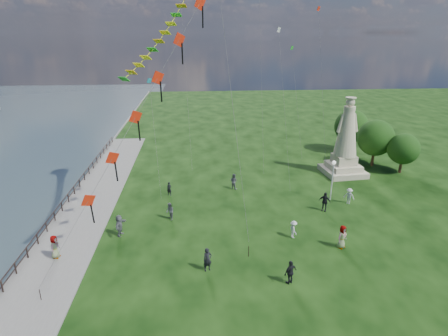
{
  "coord_description": "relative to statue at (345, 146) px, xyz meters",
  "views": [
    {
      "loc": [
        -3.34,
        -21.55,
        16.25
      ],
      "look_at": [
        -1.0,
        8.0,
        5.5
      ],
      "focal_mm": 30.0,
      "sensor_mm": 36.0,
      "label": 1
    }
  ],
  "objects": [
    {
      "name": "person_0",
      "position": [
        -17.19,
        -18.46,
        -2.62
      ],
      "size": [
        0.77,
        0.64,
        1.8
      ],
      "primitive_type": "imported",
      "rotation": [
        0.0,
        0.0,
        0.38
      ],
      "color": "black",
      "rests_on": "ground"
    },
    {
      "name": "person_9",
      "position": [
        -5.59,
        -9.66,
        -2.56
      ],
      "size": [
        1.25,
        1.08,
        1.91
      ],
      "primitive_type": "imported",
      "rotation": [
        0.0,
        0.0,
        -0.56
      ],
      "color": "black",
      "rests_on": "ground"
    },
    {
      "name": "waterfront",
      "position": [
        -29.72,
        -10.95,
        -3.58
      ],
      "size": [
        200.0,
        200.0,
        1.51
      ],
      "color": "#2F4147",
      "rests_on": "ground"
    },
    {
      "name": "person_4",
      "position": [
        -6.39,
        -16.24,
        -2.55
      ],
      "size": [
        1.11,
        1.01,
        1.94
      ],
      "primitive_type": "imported",
      "rotation": [
        0.0,
        0.0,
        0.59
      ],
      "color": "#595960",
      "rests_on": "ground"
    },
    {
      "name": "person_8",
      "position": [
        -2.6,
        -8.31,
        -2.69
      ],
      "size": [
        1.19,
        1.08,
        1.65
      ],
      "primitive_type": "imported",
      "rotation": [
        0.0,
        0.0,
        -0.63
      ],
      "color": "silver",
      "rests_on": "ground"
    },
    {
      "name": "person_2",
      "position": [
        -9.84,
        -14.39,
        -2.76
      ],
      "size": [
        0.67,
        1.06,
        1.52
      ],
      "primitive_type": "imported",
      "rotation": [
        0.0,
        0.0,
        1.75
      ],
      "color": "silver",
      "rests_on": "ground"
    },
    {
      "name": "person_3",
      "position": [
        -11.6,
        -20.4,
        -2.63
      ],
      "size": [
        1.17,
        0.98,
        1.77
      ],
      "primitive_type": "imported",
      "rotation": [
        0.0,
        0.0,
        3.66
      ],
      "color": "black",
      "rests_on": "ground"
    },
    {
      "name": "lamppost",
      "position": [
        -4.1,
        -7.27,
        -0.46
      ],
      "size": [
        0.39,
        0.39,
        4.25
      ],
      "color": "silver",
      "rests_on": "ground"
    },
    {
      "name": "person_7",
      "position": [
        -13.75,
        -3.57,
        -2.65
      ],
      "size": [
        0.99,
        0.92,
        1.74
      ],
      "primitive_type": "imported",
      "rotation": [
        0.0,
        0.0,
        2.5
      ],
      "color": "#595960",
      "rests_on": "ground"
    },
    {
      "name": "person_5",
      "position": [
        -24.41,
        -12.87,
        -2.58
      ],
      "size": [
        1.13,
        1.87,
        1.89
      ],
      "primitive_type": "imported",
      "rotation": [
        0.0,
        0.0,
        1.35
      ],
      "color": "#595960",
      "rests_on": "ground"
    },
    {
      "name": "person_1",
      "position": [
        -20.33,
        -10.35,
        -2.69
      ],
      "size": [
        0.81,
        0.95,
        1.66
      ],
      "primitive_type": "imported",
      "rotation": [
        0.0,
        0.0,
        -1.09
      ],
      "color": "#595960",
      "rests_on": "ground"
    },
    {
      "name": "tree_row",
      "position": [
        5.12,
        4.45,
        0.09
      ],
      "size": [
        7.23,
        12.91,
        6.16
      ],
      "color": "#382314",
      "rests_on": "ground"
    },
    {
      "name": "red_kite_train",
      "position": [
        -21.24,
        -15.33,
        8.12
      ],
      "size": [
        11.22,
        9.35,
        18.77
      ],
      "color": "black",
      "rests_on": "ground"
    },
    {
      "name": "person_6",
      "position": [
        -20.72,
        -4.8,
        -2.79
      ],
      "size": [
        0.63,
        0.53,
        1.47
      ],
      "primitive_type": "imported",
      "rotation": [
        0.0,
        0.0,
        -0.39
      ],
      "color": "black",
      "rests_on": "ground"
    },
    {
      "name": "small_kites",
      "position": [
        -11.23,
        3.71,
        12.23
      ],
      "size": [
        20.83,
        16.28,
        30.7
      ],
      "color": "teal",
      "rests_on": "ground"
    },
    {
      "name": "statue",
      "position": [
        0.0,
        0.0,
        0.0
      ],
      "size": [
        5.03,
        5.03,
        9.32
      ],
      "rotation": [
        0.0,
        0.0,
        0.1
      ],
      "color": "#BCAF8E",
      "rests_on": "ground"
    },
    {
      "name": "person_10",
      "position": [
        -28.65,
        -16.04,
        -2.6
      ],
      "size": [
        0.71,
        0.99,
        1.85
      ],
      "primitive_type": "imported",
      "rotation": [
        0.0,
        0.0,
        1.38
      ],
      "color": "#595960",
      "rests_on": "ground"
    }
  ]
}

